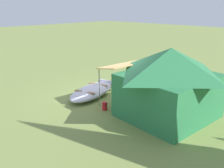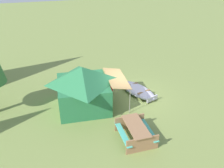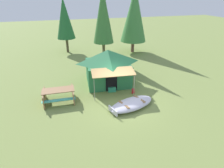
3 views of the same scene
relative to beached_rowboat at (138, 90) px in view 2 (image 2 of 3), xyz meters
The scene contains 6 objects.
ground_plane 0.89m from the beached_rowboat, 119.62° to the left, with size 80.00×80.00×0.00m, color olive.
beached_rowboat is the anchor object (origin of this frame).
canvas_cabin_tent 3.73m from the beached_rowboat, 97.36° to the left, with size 3.43×4.17×2.47m.
picnic_table 4.39m from the beached_rowboat, 155.40° to the left, with size 1.91×1.56×0.79m.
cooler_box 2.22m from the beached_rowboat, 104.84° to the left, with size 0.52×0.33×0.32m, color #2B906A.
fuel_can 1.70m from the beached_rowboat, 64.86° to the left, with size 0.20×0.20×0.31m, color red.
Camera 2 is at (-11.56, 4.77, 7.56)m, focal length 38.13 mm.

